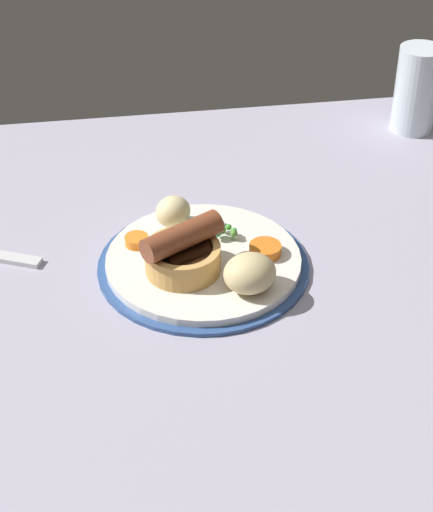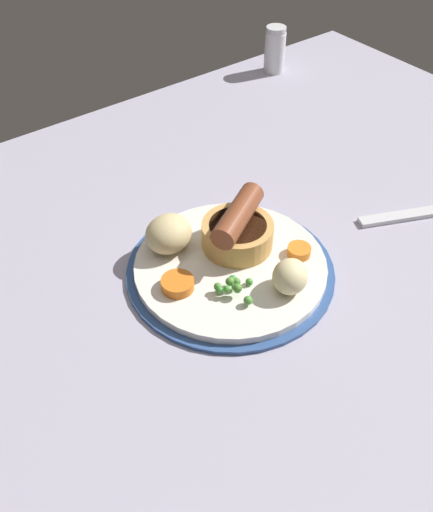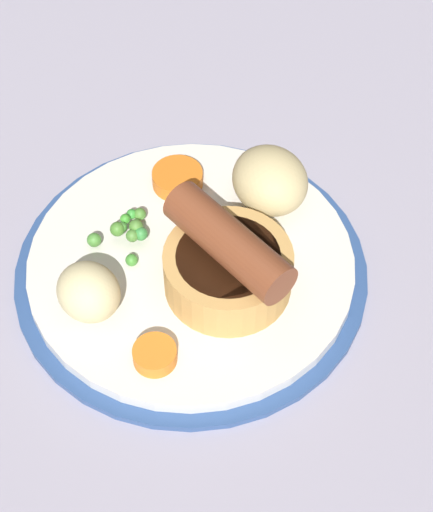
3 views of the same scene
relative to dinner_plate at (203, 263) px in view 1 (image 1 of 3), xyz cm
name	(u,v)px [view 1 (image 1 of 3)]	position (x,y,z in cm)	size (l,w,h in cm)	color
dining_table	(167,292)	(4.29, 1.93, -2.07)	(110.00, 80.00, 3.00)	#9E99AD
dinner_plate	(203,263)	(0.00, 0.00, 0.00)	(23.54, 23.54, 1.40)	#2D4C84
sausage_pudding	(183,255)	(2.50, 2.26, 3.12)	(9.33, 8.19, 5.80)	tan
pea_pile	(220,228)	(-2.53, -3.93, 1.84)	(4.28, 4.22, 1.75)	#498530
potato_chunk_0	(250,273)	(-3.98, 6.30, 2.90)	(5.02, 5.62, 4.13)	#CCB77F
potato_chunk_1	(173,212)	(2.53, -6.87, 2.66)	(4.20, 3.76, 3.66)	beige
carrot_slice_1	(265,249)	(-6.86, 0.40, 1.41)	(3.58, 3.58, 1.16)	orange
carrot_slice_4	(137,241)	(7.05, -3.58, 1.36)	(2.68, 2.68, 1.06)	orange
drinking_glass	(417,89)	(-33.85, -27.97, 5.48)	(6.05, 6.05, 12.09)	silver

